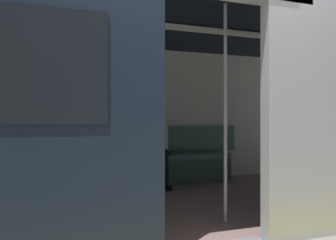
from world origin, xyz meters
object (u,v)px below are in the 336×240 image
(train_car, at_px, (162,76))
(grab_pole_far, at_px, (225,113))
(grab_pole_door, at_px, (152,112))
(handbag, at_px, (123,150))
(book, at_px, (174,152))
(person_seated, at_px, (153,141))
(bench_seat, at_px, (144,162))

(train_car, bearing_deg, grab_pole_far, 120.23)
(train_car, distance_m, grab_pole_door, 0.99)
(handbag, bearing_deg, book, -179.05)
(train_car, xyz_separation_m, person_seated, (-0.19, -1.10, -0.87))
(grab_pole_far, bearing_deg, book, -93.86)
(train_car, bearing_deg, book, -115.06)
(bench_seat, distance_m, handbag, 0.38)
(handbag, height_order, grab_pole_far, grab_pole_far)
(grab_pole_door, relative_size, grab_pole_far, 1.00)
(train_car, bearing_deg, handbag, -77.51)
(grab_pole_door, bearing_deg, train_car, -112.47)
(train_car, height_order, bench_seat, train_car)
(bench_seat, distance_m, grab_pole_far, 2.09)
(person_seated, xyz_separation_m, grab_pole_far, (-0.26, 1.86, 0.41))
(grab_pole_door, bearing_deg, book, -114.04)
(train_car, xyz_separation_m, grab_pole_door, (0.34, 0.81, -0.46))
(bench_seat, distance_m, grab_pole_door, 2.14)
(person_seated, distance_m, handbag, 0.49)
(train_car, xyz_separation_m, handbag, (0.27, -1.22, -1.00))
(bench_seat, height_order, person_seated, person_seated)
(grab_pole_far, bearing_deg, bench_seat, -78.50)
(handbag, xyz_separation_m, grab_pole_far, (-0.71, 1.98, 0.54))
(bench_seat, relative_size, person_seated, 2.42)
(book, bearing_deg, person_seated, 19.47)
(train_car, distance_m, person_seated, 1.42)
(bench_seat, bearing_deg, book, -171.43)
(bench_seat, bearing_deg, person_seated, 158.76)
(person_seated, bearing_deg, bench_seat, -21.24)
(person_seated, height_order, grab_pole_door, grab_pole_door)
(train_car, xyz_separation_m, grab_pole_far, (-0.44, 0.76, -0.46))
(bench_seat, relative_size, grab_pole_far, 1.32)
(train_car, height_order, handbag, train_car)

